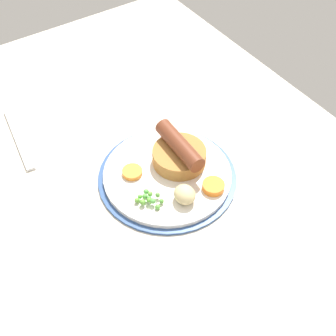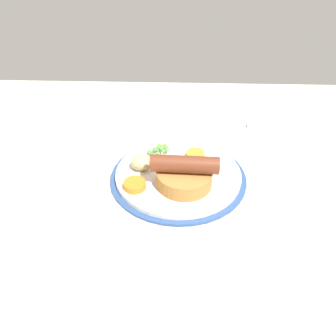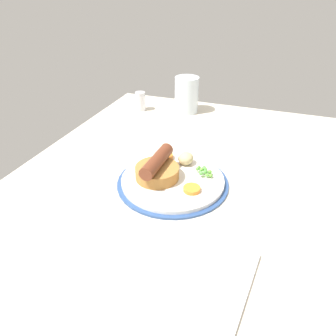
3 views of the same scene
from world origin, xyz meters
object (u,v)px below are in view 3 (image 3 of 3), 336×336
(pea_pile, at_px, (204,171))
(salt_shaker, at_px, (140,101))
(carrot_slice_1, at_px, (165,156))
(potato_chunk_0, at_px, (186,158))
(dinner_plate, at_px, (173,181))
(fork, at_px, (241,298))
(carrot_slice_0, at_px, (192,189))
(sausage_pudding, at_px, (157,169))
(drinking_glass, at_px, (187,95))

(pea_pile, bearing_deg, salt_shaker, 42.02)
(pea_pile, height_order, carrot_slice_1, pea_pile)
(potato_chunk_0, xyz_separation_m, salt_shaker, (0.31, 0.26, 0.00))
(dinner_plate, xyz_separation_m, fork, (-0.24, -0.18, -0.00))
(potato_chunk_0, distance_m, carrot_slice_0, 0.11)
(sausage_pudding, bearing_deg, drinking_glass, -169.45)
(sausage_pudding, distance_m, carrot_slice_1, 0.09)
(potato_chunk_0, xyz_separation_m, drinking_glass, (0.36, 0.11, 0.03))
(pea_pile, relative_size, potato_chunk_0, 1.09)
(carrot_slice_1, bearing_deg, potato_chunk_0, -97.49)
(sausage_pudding, xyz_separation_m, salt_shaker, (0.39, 0.22, -0.00))
(salt_shaker, bearing_deg, dinner_plate, -146.86)
(carrot_slice_0, height_order, fork, carrot_slice_0)
(carrot_slice_1, bearing_deg, fork, -143.79)
(dinner_plate, bearing_deg, carrot_slice_1, 31.63)
(sausage_pudding, relative_size, drinking_glass, 1.00)
(fork, bearing_deg, potato_chunk_0, 37.10)
(salt_shaker, bearing_deg, potato_chunk_0, -140.56)
(salt_shaker, bearing_deg, pea_pile, -137.98)
(drinking_glass, bearing_deg, sausage_pudding, -171.71)
(dinner_plate, distance_m, sausage_pudding, 0.05)
(sausage_pudding, distance_m, potato_chunk_0, 0.09)
(potato_chunk_0, xyz_separation_m, carrot_slice_1, (0.01, 0.06, -0.01))
(carrot_slice_0, bearing_deg, dinner_plate, 58.61)
(dinner_plate, bearing_deg, salt_shaker, 33.14)
(drinking_glass, bearing_deg, dinner_plate, -167.21)
(carrot_slice_1, distance_m, drinking_glass, 0.35)
(potato_chunk_0, relative_size, drinking_glass, 0.34)
(sausage_pudding, relative_size, pea_pile, 2.69)
(potato_chunk_0, height_order, carrot_slice_0, potato_chunk_0)
(sausage_pudding, height_order, carrot_slice_1, sausage_pudding)
(potato_chunk_0, bearing_deg, drinking_glass, 16.52)
(carrot_slice_0, distance_m, fork, 0.25)
(sausage_pudding, distance_m, carrot_slice_0, 0.09)
(pea_pile, bearing_deg, dinner_plate, 121.42)
(pea_pile, distance_m, potato_chunk_0, 0.06)
(dinner_plate, bearing_deg, sausage_pudding, 107.67)
(sausage_pudding, height_order, pea_pile, sausage_pudding)
(carrot_slice_0, bearing_deg, potato_chunk_0, 23.59)
(sausage_pudding, xyz_separation_m, drinking_glass, (0.43, 0.06, 0.02))
(dinner_plate, height_order, pea_pile, pea_pile)
(dinner_plate, distance_m, carrot_slice_0, 0.06)
(carrot_slice_0, relative_size, drinking_glass, 0.31)
(carrot_slice_1, bearing_deg, dinner_plate, -148.37)
(pea_pile, xyz_separation_m, salt_shaker, (0.34, 0.31, 0.01))
(sausage_pudding, height_order, fork, sausage_pudding)
(drinking_glass, distance_m, salt_shaker, 0.16)
(drinking_glass, bearing_deg, carrot_slice_0, -161.88)
(fork, height_order, drinking_glass, drinking_glass)
(fork, distance_m, drinking_glass, 0.72)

